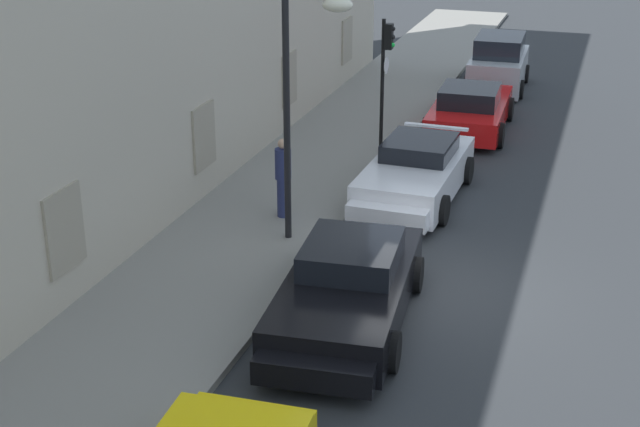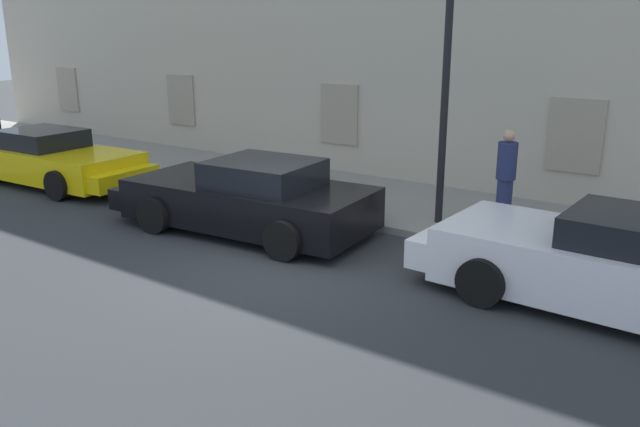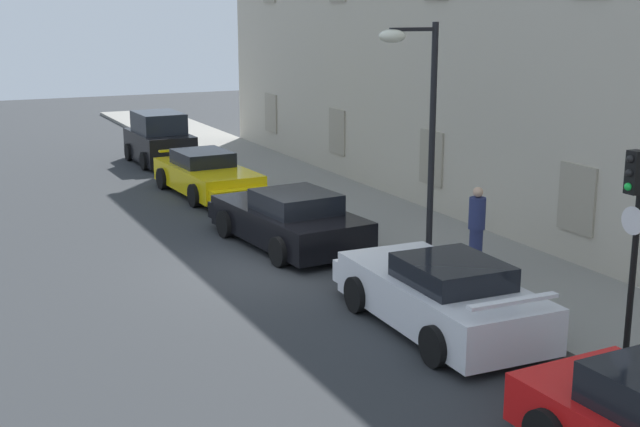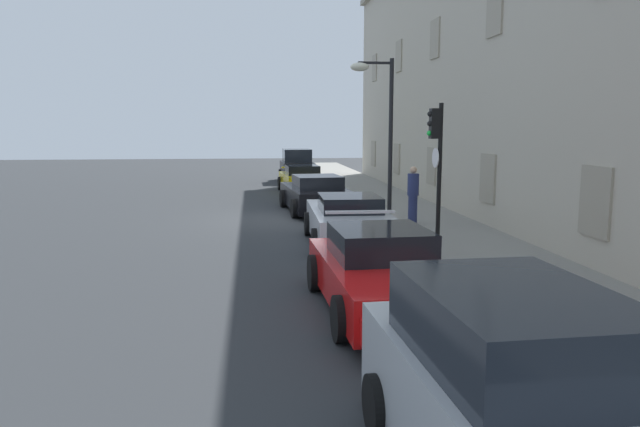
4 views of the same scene
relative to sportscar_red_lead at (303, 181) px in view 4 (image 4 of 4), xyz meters
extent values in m
plane|color=#2B2D30|center=(7.94, -1.28, -0.59)|extent=(80.00, 80.00, 0.00)
cube|color=gray|center=(7.94, 3.00, -0.52)|extent=(60.00, 3.53, 0.14)
cube|color=#BCB29E|center=(7.94, 7.11, 4.77)|extent=(35.95, 4.69, 10.72)
cube|color=#9E937F|center=(-6.44, 4.73, 1.01)|extent=(1.10, 0.06, 1.50)
cube|color=#9E937F|center=(-0.69, 4.73, 1.01)|extent=(1.10, 0.06, 1.50)
cube|color=#9E937F|center=(5.06, 4.73, 1.01)|extent=(1.10, 0.06, 1.50)
cube|color=#9E937F|center=(10.81, 4.73, 1.01)|extent=(1.10, 0.06, 1.50)
cube|color=#9E937F|center=(16.57, 4.73, 1.01)|extent=(1.10, 0.06, 1.50)
cube|color=#9E937F|center=(-6.44, 4.73, 5.97)|extent=(1.10, 0.06, 1.50)
cube|color=#9E937F|center=(-0.69, 4.73, 5.97)|extent=(1.10, 0.06, 1.50)
cube|color=#9E937F|center=(5.06, 4.73, 5.97)|extent=(1.10, 0.06, 1.50)
cube|color=#9E937F|center=(10.81, 4.73, 5.97)|extent=(1.10, 0.06, 1.50)
cube|color=yellow|center=(-0.17, -0.01, -0.06)|extent=(4.73, 2.14, 0.70)
cube|color=black|center=(-0.51, -0.03, 0.50)|extent=(1.93, 1.62, 0.43)
cube|color=yellow|center=(1.87, 0.10, -0.15)|extent=(1.48, 1.82, 0.38)
cube|color=yellow|center=(-2.29, -0.12, 0.51)|extent=(0.24, 1.62, 0.06)
cylinder|color=black|center=(1.22, 1.02, -0.25)|extent=(0.69, 0.27, 0.68)
cylinder|color=black|center=(1.32, -0.88, -0.25)|extent=(0.69, 0.27, 0.68)
cylinder|color=black|center=(-1.65, 0.87, -0.25)|extent=(0.69, 0.27, 0.68)
cylinder|color=black|center=(-1.55, -1.03, -0.25)|extent=(0.69, 0.27, 0.68)
cube|color=black|center=(6.26, -0.09, -0.04)|extent=(4.81, 2.44, 0.75)
cube|color=black|center=(6.61, -0.05, 0.56)|extent=(2.00, 1.79, 0.46)
cube|color=black|center=(4.22, -0.26, -0.14)|extent=(1.55, 1.99, 0.41)
cylinder|color=black|center=(4.92, -1.23, -0.25)|extent=(0.70, 0.30, 0.68)
cylinder|color=black|center=(4.74, 0.81, -0.25)|extent=(0.70, 0.30, 0.68)
cylinder|color=black|center=(7.79, -0.98, -0.25)|extent=(0.70, 0.30, 0.68)
cylinder|color=black|center=(7.61, 1.06, -0.25)|extent=(0.70, 0.30, 0.68)
cube|color=white|center=(12.56, 0.11, -0.03)|extent=(4.55, 2.04, 0.79)
cube|color=black|center=(12.90, 0.11, 0.57)|extent=(1.84, 1.59, 0.41)
cube|color=white|center=(10.58, 0.16, -0.13)|extent=(1.40, 1.81, 0.44)
cube|color=white|center=(14.63, 0.06, 0.59)|extent=(0.20, 1.65, 0.06)
cylinder|color=black|center=(11.14, -0.82, -0.25)|extent=(0.69, 0.26, 0.69)
cylinder|color=black|center=(11.19, 1.11, -0.25)|extent=(0.69, 0.26, 0.69)
cylinder|color=black|center=(13.93, -0.89, -0.25)|extent=(0.69, 0.26, 0.69)
cylinder|color=black|center=(13.98, 1.04, -0.25)|extent=(0.69, 0.26, 0.69)
cube|color=red|center=(18.42, -0.20, -0.05)|extent=(4.57, 2.17, 0.67)
cube|color=black|center=(18.08, -0.21, 0.54)|extent=(1.86, 1.68, 0.52)
cube|color=red|center=(20.40, -0.13, -0.14)|extent=(1.42, 1.90, 0.37)
cylinder|color=black|center=(19.78, 0.86, -0.24)|extent=(0.72, 0.26, 0.71)
cylinder|color=black|center=(19.85, -1.16, -0.24)|extent=(0.72, 0.26, 0.71)
cylinder|color=black|center=(16.99, 0.76, -0.24)|extent=(0.72, 0.26, 0.71)
cylinder|color=black|center=(17.06, -1.26, -0.24)|extent=(0.72, 0.26, 0.71)
cube|color=black|center=(-6.16, 0.15, 0.05)|extent=(3.68, 1.82, 1.04)
cube|color=#1E232B|center=(-6.16, 0.15, 0.93)|extent=(2.22, 1.58, 0.74)
cylinder|color=black|center=(-7.24, -0.75, -0.27)|extent=(0.65, 0.21, 0.65)
cylinder|color=black|center=(-7.27, 1.01, -0.27)|extent=(0.65, 0.21, 0.65)
cylinder|color=black|center=(-5.05, -0.72, -0.27)|extent=(0.65, 0.21, 0.65)
cylinder|color=black|center=(-5.08, 1.04, -0.27)|extent=(0.65, 0.21, 0.65)
cube|color=#B2B7BC|center=(23.61, -0.28, 0.05)|extent=(3.84, 1.87, 1.08)
cube|color=#1E232B|center=(23.61, -0.28, 0.91)|extent=(2.32, 1.61, 0.65)
cylinder|color=black|center=(22.45, 0.55, -0.27)|extent=(0.64, 0.22, 0.63)
cylinder|color=black|center=(22.51, -1.19, -0.27)|extent=(0.64, 0.22, 0.63)
cylinder|color=black|center=(15.42, 1.70, 1.32)|extent=(0.10, 0.10, 3.54)
cube|color=black|center=(15.42, 1.56, 2.64)|extent=(0.22, 0.20, 0.66)
sphere|color=black|center=(15.42, 1.45, 2.85)|extent=(0.12, 0.12, 0.12)
sphere|color=black|center=(15.42, 1.45, 2.64)|extent=(0.12, 0.12, 0.12)
sphere|color=green|center=(15.42, 1.45, 2.43)|extent=(0.12, 0.12, 0.12)
cylinder|color=white|center=(15.42, 1.60, 1.89)|extent=(0.44, 0.02, 0.44)
cylinder|color=black|center=(9.13, 2.07, 2.15)|extent=(0.14, 0.14, 5.20)
cube|color=black|center=(9.13, 1.52, 4.59)|extent=(0.08, 1.10, 0.08)
ellipsoid|color=#EAE5C6|center=(9.13, 1.02, 4.46)|extent=(0.44, 0.60, 0.28)
cylinder|color=navy|center=(10.20, 2.57, -0.01)|extent=(0.40, 0.40, 0.89)
cylinder|color=navy|center=(10.20, 2.57, 0.78)|extent=(0.50, 0.50, 0.68)
sphere|color=tan|center=(10.20, 2.57, 1.24)|extent=(0.22, 0.22, 0.22)
camera|label=1|loc=(-7.49, -4.10, 7.33)|focal=51.33mm
camera|label=2|loc=(14.08, -8.78, 3.12)|focal=36.04mm
camera|label=3|loc=(24.71, -8.14, 5.03)|focal=48.16mm
camera|label=4|loc=(28.14, -2.44, 2.57)|focal=33.12mm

